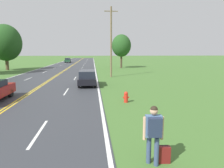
{
  "coord_description": "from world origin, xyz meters",
  "views": [
    {
      "loc": [
        5.28,
        -0.76,
        3.38
      ],
      "look_at": [
        6.49,
        11.69,
        1.39
      ],
      "focal_mm": 32.0,
      "sensor_mm": 36.0,
      "label": 1
    }
  ],
  "objects_px": {
    "fire_hydrant": "(126,97)",
    "tree_mid_treeline": "(5,43)",
    "car_black_van_approaching": "(87,78)",
    "car_dark_green_suv_mid_near": "(68,60)",
    "suitcase": "(163,154)",
    "hitchhiker_person": "(154,130)",
    "tree_left_verge": "(121,46)"
  },
  "relations": [
    {
      "from": "fire_hydrant",
      "to": "car_dark_green_suv_mid_near",
      "type": "xyz_separation_m",
      "value": [
        -10.42,
        54.67,
        0.44
      ]
    },
    {
      "from": "hitchhiker_person",
      "to": "tree_left_verge",
      "type": "distance_m",
      "value": 38.12
    },
    {
      "from": "fire_hydrant",
      "to": "suitcase",
      "type": "bearing_deg",
      "value": -90.86
    },
    {
      "from": "fire_hydrant",
      "to": "car_dark_green_suv_mid_near",
      "type": "height_order",
      "value": "car_dark_green_suv_mid_near"
    },
    {
      "from": "fire_hydrant",
      "to": "car_black_van_approaching",
      "type": "relative_size",
      "value": 0.18
    },
    {
      "from": "fire_hydrant",
      "to": "tree_mid_treeline",
      "type": "xyz_separation_m",
      "value": [
        -18.5,
        26.87,
        4.77
      ]
    },
    {
      "from": "hitchhiker_person",
      "to": "car_dark_green_suv_mid_near",
      "type": "height_order",
      "value": "hitchhiker_person"
    },
    {
      "from": "suitcase",
      "to": "fire_hydrant",
      "type": "height_order",
      "value": "fire_hydrant"
    },
    {
      "from": "fire_hydrant",
      "to": "car_black_van_approaching",
      "type": "height_order",
      "value": "car_black_van_approaching"
    },
    {
      "from": "fire_hydrant",
      "to": "car_black_van_approaching",
      "type": "bearing_deg",
      "value": 111.0
    },
    {
      "from": "hitchhiker_person",
      "to": "car_black_van_approaching",
      "type": "relative_size",
      "value": 0.45
    },
    {
      "from": "tree_mid_treeline",
      "to": "car_dark_green_suv_mid_near",
      "type": "relative_size",
      "value": 1.94
    },
    {
      "from": "suitcase",
      "to": "tree_mid_treeline",
      "type": "xyz_separation_m",
      "value": [
        -18.38,
        34.41,
        4.89
      ]
    },
    {
      "from": "car_dark_green_suv_mid_near",
      "to": "fire_hydrant",
      "type": "bearing_deg",
      "value": -170.66
    },
    {
      "from": "car_black_van_approaching",
      "to": "car_dark_green_suv_mid_near",
      "type": "distance_m",
      "value": 48.02
    },
    {
      "from": "tree_mid_treeline",
      "to": "car_black_van_approaching",
      "type": "relative_size",
      "value": 2.08
    },
    {
      "from": "suitcase",
      "to": "car_black_van_approaching",
      "type": "relative_size",
      "value": 0.14
    },
    {
      "from": "suitcase",
      "to": "tree_mid_treeline",
      "type": "relative_size",
      "value": 0.07
    },
    {
      "from": "tree_mid_treeline",
      "to": "hitchhiker_person",
      "type": "bearing_deg",
      "value": -62.41
    },
    {
      "from": "fire_hydrant",
      "to": "tree_left_verge",
      "type": "height_order",
      "value": "tree_left_verge"
    },
    {
      "from": "fire_hydrant",
      "to": "car_black_van_approaching",
      "type": "distance_m",
      "value": 7.79
    },
    {
      "from": "fire_hydrant",
      "to": "tree_mid_treeline",
      "type": "relative_size",
      "value": 0.09
    },
    {
      "from": "suitcase",
      "to": "car_dark_green_suv_mid_near",
      "type": "distance_m",
      "value": 63.06
    },
    {
      "from": "tree_left_verge",
      "to": "tree_mid_treeline",
      "type": "relative_size",
      "value": 0.84
    },
    {
      "from": "fire_hydrant",
      "to": "hitchhiker_person",
      "type": "bearing_deg",
      "value": -93.46
    },
    {
      "from": "car_black_van_approaching",
      "to": "car_dark_green_suv_mid_near",
      "type": "xyz_separation_m",
      "value": [
        -7.64,
        47.41,
        -0.01
      ]
    },
    {
      "from": "car_black_van_approaching",
      "to": "tree_mid_treeline",
      "type": "bearing_deg",
      "value": -141.75
    },
    {
      "from": "tree_mid_treeline",
      "to": "tree_left_verge",
      "type": "bearing_deg",
      "value": 8.04
    },
    {
      "from": "fire_hydrant",
      "to": "tree_left_verge",
      "type": "bearing_deg",
      "value": 82.44
    },
    {
      "from": "hitchhiker_person",
      "to": "fire_hydrant",
      "type": "xyz_separation_m",
      "value": [
        0.46,
        7.64,
        -0.74
      ]
    },
    {
      "from": "fire_hydrant",
      "to": "tree_left_verge",
      "type": "relative_size",
      "value": 0.1
    },
    {
      "from": "car_black_van_approaching",
      "to": "car_dark_green_suv_mid_near",
      "type": "bearing_deg",
      "value": -171.31
    }
  ]
}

